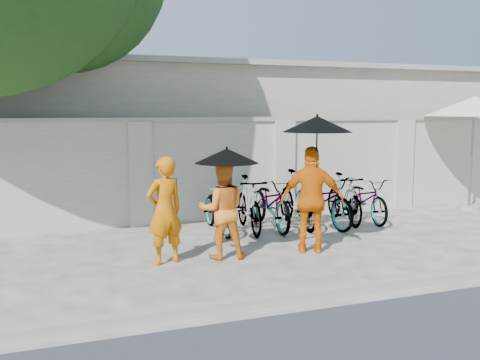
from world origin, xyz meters
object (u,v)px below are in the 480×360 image
object	(u,v)px
monk_left	(165,211)
monk_center	(222,210)
patio_umbrella	(474,108)
monk_right	(312,200)

from	to	relation	value
monk_left	monk_center	distance (m)	0.87
monk_left	patio_umbrella	distance (m)	7.70
monk_left	patio_umbrella	size ratio (longest dim) A/B	0.62
monk_right	monk_center	bearing A→B (deg)	17.40
patio_umbrella	monk_center	bearing A→B (deg)	-163.80
monk_right	patio_umbrella	distance (m)	5.61
monk_left	monk_right	world-z (taller)	monk_right
monk_left	monk_center	size ratio (longest dim) A/B	1.06
monk_center	patio_umbrella	world-z (taller)	patio_umbrella
patio_umbrella	monk_right	bearing A→B (deg)	-157.95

